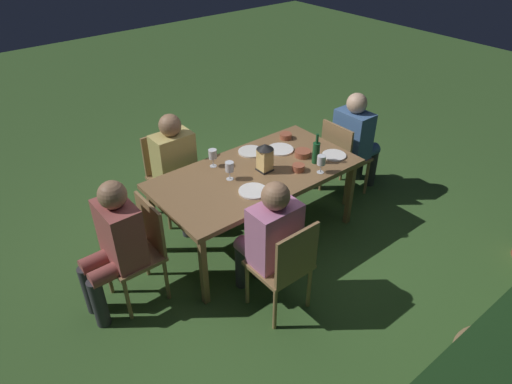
% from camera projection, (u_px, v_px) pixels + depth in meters
% --- Properties ---
extents(ground_plane, '(16.00, 16.00, 0.00)m').
position_uv_depth(ground_plane, '(256.00, 236.00, 4.47)').
color(ground_plane, '#385B28').
extents(dining_table, '(1.86, 0.96, 0.74)m').
position_uv_depth(dining_table, '(256.00, 176.00, 4.09)').
color(dining_table, olive).
rests_on(dining_table, ground).
extents(chair_side_right_b, '(0.42, 0.40, 0.87)m').
position_uv_depth(chair_side_right_b, '(285.00, 265.00, 3.42)').
color(chair_side_right_b, '#937047').
rests_on(chair_side_right_b, ground).
extents(person_in_pink, '(0.38, 0.47, 1.15)m').
position_uv_depth(person_in_pink, '(269.00, 236.00, 3.46)').
color(person_in_pink, '#C675A3').
rests_on(person_in_pink, ground).
extents(chair_head_near, '(0.40, 0.42, 0.87)m').
position_uv_depth(chair_head_near, '(342.00, 156.00, 4.81)').
color(chair_head_near, '#937047').
rests_on(chair_head_near, ground).
extents(person_in_blue, '(0.48, 0.38, 1.15)m').
position_uv_depth(person_in_blue, '(356.00, 138.00, 4.83)').
color(person_in_blue, '#426699').
rests_on(person_in_blue, ground).
extents(chair_head_far, '(0.40, 0.42, 0.87)m').
position_uv_depth(chair_head_far, '(140.00, 247.00, 3.58)').
color(chair_head_far, '#937047').
rests_on(chair_head_far, ground).
extents(person_in_rust, '(0.48, 0.38, 1.15)m').
position_uv_depth(person_in_rust, '(114.00, 243.00, 3.40)').
color(person_in_rust, '#9E4C47').
rests_on(person_in_rust, ground).
extents(chair_side_left_b, '(0.42, 0.40, 0.87)m').
position_uv_depth(chair_side_left_b, '(169.00, 172.00, 4.54)').
color(chair_side_left_b, '#937047').
rests_on(chair_side_left_b, ground).
extents(person_in_mustard, '(0.38, 0.47, 1.15)m').
position_uv_depth(person_in_mustard, '(178.00, 166.00, 4.33)').
color(person_in_mustard, tan).
rests_on(person_in_mustard, ground).
extents(lantern_centerpiece, '(0.15, 0.15, 0.27)m').
position_uv_depth(lantern_centerpiece, '(265.00, 156.00, 3.99)').
color(lantern_centerpiece, black).
rests_on(lantern_centerpiece, dining_table).
extents(green_bottle_on_table, '(0.07, 0.07, 0.29)m').
position_uv_depth(green_bottle_on_table, '(316.00, 152.00, 4.13)').
color(green_bottle_on_table, '#195128').
rests_on(green_bottle_on_table, dining_table).
extents(wine_glass_a, '(0.08, 0.08, 0.17)m').
position_uv_depth(wine_glass_a, '(213.00, 155.00, 4.07)').
color(wine_glass_a, silver).
rests_on(wine_glass_a, dining_table).
extents(wine_glass_b, '(0.08, 0.08, 0.17)m').
position_uv_depth(wine_glass_b, '(230.00, 168.00, 3.89)').
color(wine_glass_b, silver).
rests_on(wine_glass_b, dining_table).
extents(wine_glass_c, '(0.08, 0.08, 0.17)m').
position_uv_depth(wine_glass_c, '(321.00, 161.00, 3.98)').
color(wine_glass_c, silver).
rests_on(wine_glass_c, dining_table).
extents(plate_a, '(0.26, 0.26, 0.01)m').
position_uv_depth(plate_a, '(280.00, 149.00, 4.38)').
color(plate_a, white).
rests_on(plate_a, dining_table).
extents(plate_b, '(0.25, 0.25, 0.01)m').
position_uv_depth(plate_b, '(253.00, 191.00, 3.78)').
color(plate_b, white).
rests_on(plate_b, dining_table).
extents(plate_c, '(0.23, 0.23, 0.01)m').
position_uv_depth(plate_c, '(334.00, 155.00, 4.29)').
color(plate_c, white).
rests_on(plate_c, dining_table).
extents(plate_d, '(0.24, 0.24, 0.01)m').
position_uv_depth(plate_d, '(251.00, 152.00, 4.35)').
color(plate_d, white).
rests_on(plate_d, dining_table).
extents(bowl_olives, '(0.15, 0.15, 0.06)m').
position_uv_depth(bowl_olives, '(303.00, 153.00, 4.27)').
color(bowl_olives, '#9E5138').
rests_on(bowl_olives, dining_table).
extents(bowl_bread, '(0.12, 0.12, 0.06)m').
position_uv_depth(bowl_bread, '(286.00, 136.00, 4.58)').
color(bowl_bread, '#9E5138').
rests_on(bowl_bread, dining_table).
extents(bowl_salad, '(0.11, 0.11, 0.06)m').
position_uv_depth(bowl_salad, '(298.00, 167.00, 4.05)').
color(bowl_salad, '#9E5138').
rests_on(bowl_salad, dining_table).
extents(ice_bucket, '(0.26, 0.26, 0.34)m').
position_uv_depth(ice_bucket, '(507.00, 350.00, 2.45)').
color(ice_bucket, '#B2B7BF').
rests_on(ice_bucket, side_table).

